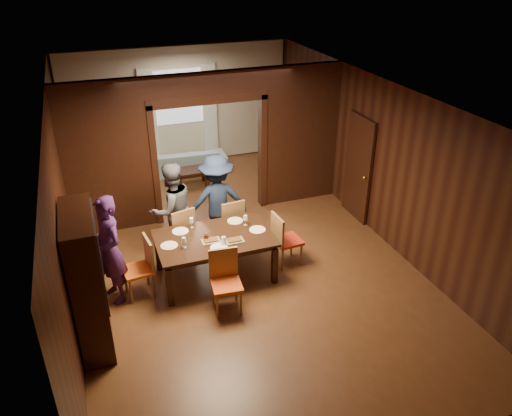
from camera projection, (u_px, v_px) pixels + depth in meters
name	position (u px, v px, depth m)	size (l,w,h in m)	color
floor	(236.00, 251.00, 9.06)	(9.00, 9.00, 0.00)	#543117
ceiling	(233.00, 93.00, 7.71)	(5.50, 9.00, 0.02)	silver
room_walls	(206.00, 139.00, 9.93)	(5.52, 9.01, 2.90)	black
person_purple	(110.00, 250.00, 7.49)	(0.64, 0.42, 1.75)	#441E5A
person_grey	(172.00, 210.00, 8.66)	(0.84, 0.65, 1.72)	#504E55
person_navy	(217.00, 200.00, 8.99)	(1.11, 0.64, 1.71)	#18243E
sofa	(186.00, 161.00, 12.12)	(1.93, 0.75, 0.56)	#8DAFB8
serving_bowl	(218.00, 233.00, 8.09)	(0.29, 0.29, 0.07)	black
dining_table	(215.00, 257.00, 8.22)	(1.88, 1.17, 0.76)	black
coffee_table	(192.00, 178.00, 11.45)	(0.80, 0.50, 0.40)	black
chair_left	(138.00, 268.00, 7.74)	(0.44, 0.44, 0.97)	orange
chair_right	(288.00, 239.00, 8.52)	(0.44, 0.44, 0.97)	red
chair_far_l	(179.00, 231.00, 8.77)	(0.44, 0.44, 0.97)	#DC4F14
chair_far_r	(229.00, 222.00, 9.05)	(0.44, 0.44, 0.97)	#C97412
chair_near	(226.00, 283.00, 7.41)	(0.44, 0.44, 0.97)	#DF4C15
hutch	(87.00, 281.00, 6.59)	(0.40, 1.20, 2.00)	black
door_right	(358.00, 168.00, 9.80)	(0.06, 0.90, 2.10)	black
window_far	(178.00, 97.00, 11.96)	(1.20, 0.03, 1.30)	silver
curtain_left	(149.00, 119.00, 11.91)	(0.35, 0.06, 2.40)	white
curtain_right	(210.00, 113.00, 12.36)	(0.35, 0.06, 2.40)	white
plate_left	(169.00, 246.00, 7.80)	(0.27, 0.27, 0.01)	silver
plate_far_l	(180.00, 231.00, 8.19)	(0.27, 0.27, 0.01)	white
plate_far_r	(235.00, 221.00, 8.50)	(0.27, 0.27, 0.01)	silver
plate_right	(257.00, 230.00, 8.24)	(0.27, 0.27, 0.01)	white
plate_near	(219.00, 248.00, 7.75)	(0.27, 0.27, 0.01)	white
platter_a	(211.00, 240.00, 7.92)	(0.30, 0.20, 0.04)	gray
platter_b	(234.00, 240.00, 7.92)	(0.30, 0.20, 0.04)	gray
wineglass_left	(184.00, 243.00, 7.72)	(0.08, 0.08, 0.18)	silver
wineglass_far	(192.00, 223.00, 8.28)	(0.08, 0.08, 0.18)	white
wineglass_right	(246.00, 220.00, 8.35)	(0.08, 0.08, 0.18)	white
tumbler	(224.00, 241.00, 7.81)	(0.07, 0.07, 0.14)	silver
condiment_jar	(206.00, 237.00, 7.95)	(0.08, 0.08, 0.11)	#481F10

